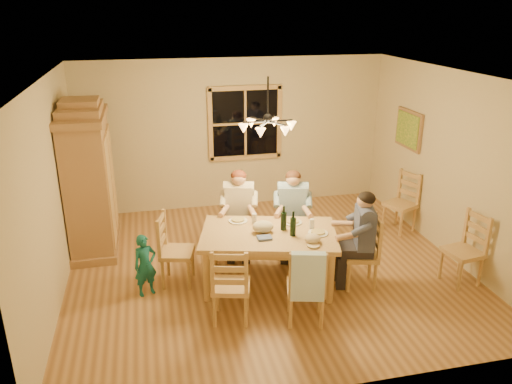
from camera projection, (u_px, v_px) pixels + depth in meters
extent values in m
plane|color=#905E34|center=(266.00, 267.00, 7.18)|extent=(5.50, 5.50, 0.00)
cube|color=white|center=(268.00, 76.00, 6.23)|extent=(5.50, 5.00, 0.02)
cube|color=beige|center=(234.00, 134.00, 8.99)|extent=(5.50, 0.02, 2.70)
cube|color=beige|center=(51.00, 194.00, 6.14)|extent=(0.02, 5.00, 2.70)
cube|color=beige|center=(450.00, 165.00, 7.27)|extent=(0.02, 5.00, 2.70)
cube|color=black|center=(245.00, 123.00, 8.94)|extent=(1.20, 0.03, 1.20)
cube|color=tan|center=(245.00, 123.00, 8.92)|extent=(1.30, 0.06, 1.30)
cube|color=olive|center=(409.00, 129.00, 8.27)|extent=(0.04, 0.78, 0.64)
cube|color=#1E6B2D|center=(407.00, 130.00, 8.27)|extent=(0.02, 0.68, 0.54)
cylinder|color=black|center=(268.00, 98.00, 6.33)|extent=(0.02, 0.02, 0.53)
sphere|color=black|center=(268.00, 118.00, 6.42)|extent=(0.12, 0.12, 0.12)
cylinder|color=black|center=(280.00, 121.00, 6.47)|extent=(0.34, 0.02, 0.02)
cone|color=#FFB259|center=(291.00, 126.00, 6.53)|extent=(0.13, 0.13, 0.12)
cylinder|color=black|center=(271.00, 119.00, 6.58)|extent=(0.19, 0.31, 0.02)
cone|color=#FFB259|center=(274.00, 122.00, 6.75)|extent=(0.13, 0.13, 0.12)
cylinder|color=black|center=(259.00, 119.00, 6.54)|extent=(0.19, 0.31, 0.02)
cone|color=#FFB259|center=(251.00, 123.00, 6.68)|extent=(0.13, 0.13, 0.12)
cylinder|color=black|center=(256.00, 122.00, 6.40)|extent=(0.34, 0.02, 0.02)
cone|color=#FFB259|center=(243.00, 129.00, 6.39)|extent=(0.13, 0.13, 0.12)
cylinder|color=black|center=(264.00, 124.00, 6.29)|extent=(0.19, 0.31, 0.02)
cone|color=#FFB259|center=(260.00, 133.00, 6.17)|extent=(0.13, 0.13, 0.12)
cylinder|color=black|center=(276.00, 123.00, 6.32)|extent=(0.19, 0.31, 0.02)
cone|color=#FFB259|center=(285.00, 132.00, 6.24)|extent=(0.13, 0.13, 0.12)
cube|color=olive|center=(90.00, 186.00, 7.45)|extent=(0.60, 1.30, 2.00)
cube|color=olive|center=(81.00, 117.00, 7.08)|extent=(0.66, 1.40, 0.10)
cube|color=olive|center=(80.00, 110.00, 7.05)|extent=(0.58, 1.00, 0.12)
cube|color=olive|center=(79.00, 103.00, 7.01)|extent=(0.52, 0.55, 0.10)
cube|color=tan|center=(110.00, 192.00, 7.21)|extent=(0.03, 0.55, 1.60)
cube|color=tan|center=(112.00, 178.00, 7.82)|extent=(0.03, 0.55, 1.60)
cube|color=olive|center=(97.00, 243.00, 7.78)|extent=(0.66, 1.40, 0.12)
cube|color=#AF814E|center=(269.00, 234.00, 6.50)|extent=(1.96, 1.47, 0.06)
cube|color=tan|center=(269.00, 240.00, 6.53)|extent=(1.78, 1.29, 0.10)
cylinder|color=tan|center=(207.00, 276.00, 6.25)|extent=(0.09, 0.09, 0.70)
cylinder|color=tan|center=(331.00, 278.00, 6.21)|extent=(0.09, 0.09, 0.70)
cylinder|color=tan|center=(214.00, 245.00, 7.06)|extent=(0.09, 0.09, 0.70)
cylinder|color=tan|center=(324.00, 246.00, 7.02)|extent=(0.09, 0.09, 0.70)
cube|color=tan|center=(239.00, 227.00, 7.39)|extent=(0.53, 0.52, 0.06)
cube|color=tan|center=(239.00, 210.00, 7.29)|extent=(0.38, 0.14, 0.54)
cube|color=tan|center=(292.00, 228.00, 7.37)|extent=(0.53, 0.52, 0.06)
cube|color=tan|center=(292.00, 211.00, 7.27)|extent=(0.38, 0.14, 0.54)
cube|color=tan|center=(231.00, 286.00, 5.84)|extent=(0.53, 0.52, 0.06)
cube|color=tan|center=(231.00, 266.00, 5.74)|extent=(0.38, 0.14, 0.54)
cube|color=tan|center=(306.00, 287.00, 5.82)|extent=(0.53, 0.52, 0.06)
cube|color=tan|center=(307.00, 267.00, 5.72)|extent=(0.38, 0.14, 0.54)
cube|color=tan|center=(177.00, 252.00, 6.63)|extent=(0.52, 0.53, 0.06)
cube|color=tan|center=(176.00, 234.00, 6.54)|extent=(0.14, 0.38, 0.54)
cube|color=tan|center=(361.00, 255.00, 6.57)|extent=(0.52, 0.53, 0.06)
cube|color=tan|center=(362.00, 236.00, 6.48)|extent=(0.14, 0.38, 0.54)
cube|color=beige|center=(239.00, 203.00, 7.25)|extent=(0.44, 0.31, 0.52)
cube|color=#262328|center=(239.00, 222.00, 7.36)|extent=(0.47, 0.50, 0.14)
sphere|color=tan|center=(239.00, 178.00, 7.12)|extent=(0.21, 0.21, 0.21)
ellipsoid|color=#592614|center=(239.00, 176.00, 7.11)|extent=(0.22, 0.22, 0.17)
cube|color=#33638E|center=(292.00, 203.00, 7.23)|extent=(0.44, 0.31, 0.52)
cube|color=#262328|center=(292.00, 223.00, 7.34)|extent=(0.47, 0.50, 0.14)
sphere|color=tan|center=(293.00, 179.00, 7.10)|extent=(0.21, 0.21, 0.21)
ellipsoid|color=#381E11|center=(293.00, 177.00, 7.09)|extent=(0.22, 0.22, 0.17)
cube|color=#444B6D|center=(363.00, 228.00, 6.43)|extent=(0.31, 0.44, 0.52)
cube|color=#262328|center=(361.00, 249.00, 6.54)|extent=(0.50, 0.47, 0.14)
sphere|color=tan|center=(365.00, 201.00, 6.30)|extent=(0.21, 0.21, 0.21)
ellipsoid|color=black|center=(366.00, 198.00, 6.29)|extent=(0.22, 0.22, 0.17)
cube|color=#B9DAFB|center=(308.00, 277.00, 5.55)|extent=(0.39, 0.19, 0.58)
cylinder|color=black|center=(284.00, 218.00, 6.52)|extent=(0.08, 0.08, 0.33)
cylinder|color=black|center=(293.00, 224.00, 6.35)|extent=(0.08, 0.08, 0.33)
cylinder|color=white|center=(238.00, 221.00, 6.82)|extent=(0.26, 0.26, 0.02)
cylinder|color=white|center=(292.00, 222.00, 6.77)|extent=(0.26, 0.26, 0.02)
cylinder|color=white|center=(318.00, 233.00, 6.45)|extent=(0.26, 0.26, 0.02)
cylinder|color=silver|center=(254.00, 218.00, 6.74)|extent=(0.06, 0.06, 0.14)
cylinder|color=silver|center=(312.00, 224.00, 6.57)|extent=(0.06, 0.06, 0.14)
ellipsoid|color=tan|center=(313.00, 238.00, 6.20)|extent=(0.20, 0.20, 0.11)
cube|color=#536298|center=(264.00, 238.00, 6.30)|extent=(0.21, 0.18, 0.03)
ellipsoid|color=#BCAE88|center=(263.00, 227.00, 6.47)|extent=(0.28, 0.22, 0.15)
imported|color=#186B6E|center=(145.00, 265.00, 6.38)|extent=(0.36, 0.30, 0.83)
cube|color=tan|center=(463.00, 252.00, 6.64)|extent=(0.49, 0.50, 0.06)
cube|color=tan|center=(466.00, 234.00, 6.54)|extent=(0.11, 0.38, 0.54)
cube|color=tan|center=(400.00, 205.00, 8.21)|extent=(0.56, 0.57, 0.06)
cube|color=tan|center=(402.00, 190.00, 8.11)|extent=(0.20, 0.37, 0.54)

